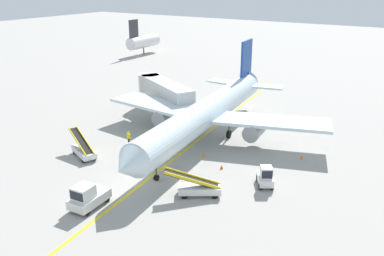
{
  "coord_description": "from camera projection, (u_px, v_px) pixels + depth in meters",
  "views": [
    {
      "loc": [
        23.12,
        -27.07,
        18.4
      ],
      "look_at": [
        -0.26,
        9.62,
        2.5
      ],
      "focal_mm": 38.71,
      "sensor_mm": 36.0,
      "label": 1
    }
  ],
  "objects": [
    {
      "name": "belt_loader_forward_hold",
      "position": [
        198.0,
        187.0,
        36.86
      ],
      "size": [
        4.87,
        3.77,
        2.59
      ],
      "color": "silver",
      "rests_on": "ground"
    },
    {
      "name": "taxi_line_yellow",
      "position": [
        168.0,
        163.0,
        43.52
      ],
      "size": [
        9.34,
        79.52,
        0.01
      ],
      "primitive_type": "cube",
      "rotation": [
        0.0,
        0.0,
        0.11
      ],
      "color": "yellow",
      "rests_on": "ground"
    },
    {
      "name": "ground_crew_marshaller",
      "position": [
        129.0,
        138.0,
        47.82
      ],
      "size": [
        0.36,
        0.24,
        1.7
      ],
      "color": "#26262D",
      "rests_on": "ground"
    },
    {
      "name": "jet_bridge",
      "position": [
        162.0,
        89.0,
        58.21
      ],
      "size": [
        12.52,
        8.29,
        4.85
      ],
      "color": "beige",
      "rests_on": "ground"
    },
    {
      "name": "safety_cone_nose_right",
      "position": [
        204.0,
        154.0,
        45.06
      ],
      "size": [
        0.36,
        0.36,
        0.44
      ],
      "primitive_type": "cone",
      "color": "orange",
      "rests_on": "ground"
    },
    {
      "name": "ground_plane",
      "position": [
        140.0,
        182.0,
        39.43
      ],
      "size": [
        300.0,
        300.0,
        0.0
      ],
      "primitive_type": "plane",
      "color": "#9E9B93"
    },
    {
      "name": "baggage_tug_near_wing",
      "position": [
        265.0,
        177.0,
        38.43
      ],
      "size": [
        2.37,
        2.72,
        2.1
      ],
      "color": "silver",
      "rests_on": "ground"
    },
    {
      "name": "safety_cone_nose_left",
      "position": [
        222.0,
        167.0,
        42.13
      ],
      "size": [
        0.36,
        0.36,
        0.44
      ],
      "primitive_type": "cone",
      "color": "orange",
      "rests_on": "ground"
    },
    {
      "name": "belt_loader_aft_hold",
      "position": [
        84.0,
        150.0,
        44.84
      ],
      "size": [
        5.1,
        3.09,
        2.59
      ],
      "color": "silver",
      "rests_on": "ground"
    },
    {
      "name": "airliner",
      "position": [
        208.0,
        112.0,
        48.85
      ],
      "size": [
        28.43,
        35.33,
        10.1
      ],
      "color": "silver",
      "rests_on": "ground"
    },
    {
      "name": "safety_cone_wingtip_left",
      "position": [
        302.0,
        157.0,
        44.45
      ],
      "size": [
        0.36,
        0.36,
        0.44
      ],
      "primitive_type": "cone",
      "color": "orange",
      "rests_on": "ground"
    },
    {
      "name": "distant_aircraft_far_left",
      "position": [
        143.0,
        41.0,
        103.87
      ],
      "size": [
        3.0,
        10.1,
        8.8
      ],
      "color": "silver",
      "rests_on": "ground"
    },
    {
      "name": "pushback_tug",
      "position": [
        87.0,
        197.0,
        34.82
      ],
      "size": [
        2.15,
        3.73,
        2.2
      ],
      "color": "silver",
      "rests_on": "ground"
    }
  ]
}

